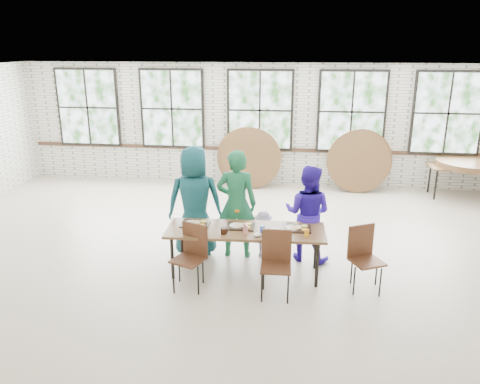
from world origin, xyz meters
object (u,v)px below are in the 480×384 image
object	(u,v)px
chair_near_left	(192,251)
chair_near_right	(276,258)
dining_table	(246,232)
storage_table	(470,169)

from	to	relation	value
chair_near_left	chair_near_right	distance (m)	1.23
dining_table	storage_table	bearing A→B (deg)	41.21
chair_near_right	storage_table	size ratio (longest dim) A/B	0.53
chair_near_left	dining_table	bearing A→B (deg)	55.21
chair_near_left	storage_table	distance (m)	7.30
storage_table	dining_table	bearing A→B (deg)	-137.51
dining_table	chair_near_right	xyz separation A→B (m)	(0.49, -0.55, -0.13)
chair_near_left	storage_table	size ratio (longest dim) A/B	0.53
chair_near_left	chair_near_right	xyz separation A→B (m)	(1.23, -0.08, 0.00)
dining_table	chair_near_left	bearing A→B (deg)	-149.53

